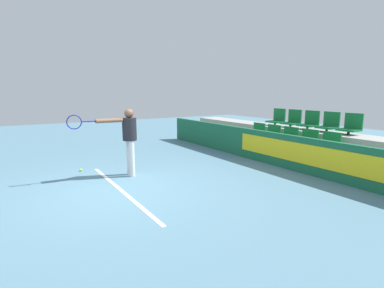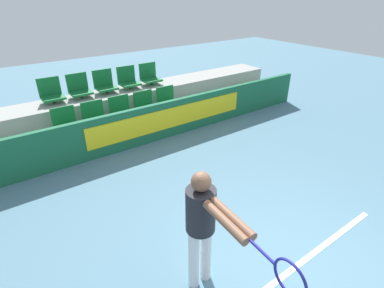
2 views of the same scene
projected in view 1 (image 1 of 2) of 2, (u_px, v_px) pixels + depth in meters
ground_plane at (117, 191)px, 6.17m from camera, size 30.00×30.00×0.00m
court_baseline at (121, 190)px, 6.21m from camera, size 4.02×0.08×0.01m
barrier_wall at (272, 148)px, 8.37m from camera, size 10.74×0.14×0.91m
bleacher_tier_front at (284, 154)px, 8.71m from camera, size 10.34×0.92×0.44m
bleacher_tier_middle at (305, 144)px, 9.15m from camera, size 10.34×0.92×0.88m
stadium_chair_0 at (257, 134)px, 9.79m from camera, size 0.50×0.44×0.57m
stadium_chair_1 at (271, 136)px, 9.24m from camera, size 0.50×0.44×0.57m
stadium_chair_2 at (288, 139)px, 8.70m from camera, size 0.50×0.44×0.57m
stadium_chair_3 at (307, 142)px, 8.16m from camera, size 0.50×0.44×0.57m
stadium_chair_4 at (329, 146)px, 7.62m from camera, size 0.50×0.44×0.57m
stadium_chair_5 at (277, 119)px, 10.19m from camera, size 0.50×0.44×0.57m
stadium_chair_6 at (292, 120)px, 9.64m from camera, size 0.50×0.44×0.57m
stadium_chair_7 at (309, 122)px, 9.10m from camera, size 0.50×0.44×0.57m
stadium_chair_8 at (329, 124)px, 8.56m from camera, size 0.50×0.44×0.57m
stadium_chair_9 at (351, 126)px, 8.01m from camera, size 0.50×0.44×0.57m
tennis_player at (127, 135)px, 7.12m from camera, size 0.34×1.55×1.62m
tennis_ball at (81, 170)px, 7.69m from camera, size 0.07×0.07×0.07m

